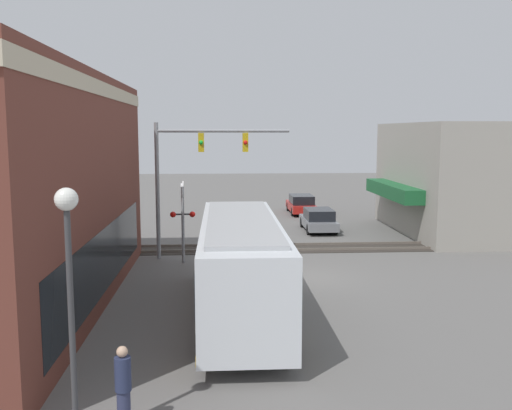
% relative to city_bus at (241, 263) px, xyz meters
% --- Properties ---
extents(ground_plane, '(120.00, 120.00, 0.00)m').
position_rel_city_bus_xyz_m(ground_plane, '(4.89, -2.80, -1.82)').
color(ground_plane, '#605E5B').
extents(shop_building, '(11.52, 8.92, 6.64)m').
position_rel_city_bus_xyz_m(shop_building, '(15.13, -14.13, 1.49)').
color(shop_building, gray).
rests_on(shop_building, ground).
extents(city_bus, '(10.81, 2.59, 3.30)m').
position_rel_city_bus_xyz_m(city_bus, '(0.00, 0.00, 0.00)').
color(city_bus, silver).
rests_on(city_bus, ground).
extents(traffic_signal_gantry, '(0.42, 6.44, 6.57)m').
position_rel_city_bus_xyz_m(traffic_signal_gantry, '(8.93, 1.92, 2.91)').
color(traffic_signal_gantry, gray).
rests_on(traffic_signal_gantry, ground).
extents(crossing_signal, '(1.41, 1.18, 3.81)m').
position_rel_city_bus_xyz_m(crossing_signal, '(7.95, 2.42, 0.48)').
color(crossing_signal, gray).
rests_on(crossing_signal, ground).
extents(streetlamp, '(0.44, 0.44, 5.11)m').
position_rel_city_bus_xyz_m(streetlamp, '(-7.79, 3.52, 1.23)').
color(streetlamp, '#38383A').
rests_on(streetlamp, ground).
extents(rail_track_near, '(2.60, 60.00, 0.15)m').
position_rel_city_bus_xyz_m(rail_track_near, '(10.89, -2.80, -1.79)').
color(rail_track_near, '#332D28').
rests_on(rail_track_near, ground).
extents(parked_car_grey, '(4.35, 1.82, 1.39)m').
position_rel_city_bus_xyz_m(parked_car_grey, '(16.10, -5.40, -1.17)').
color(parked_car_grey, slate).
rests_on(parked_car_grey, ground).
extents(parked_car_red, '(4.57, 1.82, 1.41)m').
position_rel_city_bus_xyz_m(parked_car_red, '(23.68, -5.40, -1.16)').
color(parked_car_red, '#B21E19').
rests_on(parked_car_red, ground).
extents(pedestrian_by_lamp, '(0.34, 0.34, 1.80)m').
position_rel_city_bus_xyz_m(pedestrian_by_lamp, '(-7.22, 2.68, -0.89)').
color(pedestrian_by_lamp, '#2D3351').
rests_on(pedestrian_by_lamp, ground).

